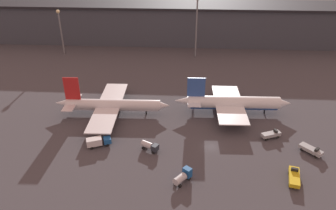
{
  "coord_description": "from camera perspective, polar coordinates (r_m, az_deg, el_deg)",
  "views": [
    {
      "loc": [
        -7.67,
        -80.02,
        57.54
      ],
      "look_at": [
        -13.58,
        14.1,
        6.0
      ],
      "focal_mm": 35.0,
      "sensor_mm": 36.0,
      "label": 1
    }
  ],
  "objects": [
    {
      "name": "ground",
      "position": [
        98.86,
        7.42,
        -7.22
      ],
      "size": [
        600.0,
        600.0,
        0.0
      ],
      "primitive_type": "plane",
      "color": "#423F44"
    },
    {
      "name": "terminal_building",
      "position": [
        188.22,
        5.99,
        14.02
      ],
      "size": [
        249.12,
        26.3,
        20.83
      ],
      "color": "#3D424C",
      "rests_on": "ground"
    },
    {
      "name": "airplane_0",
      "position": [
        114.68,
        -9.79,
        0.0
      ],
      "size": [
        39.94,
        35.36,
        13.47
      ],
      "rotation": [
        0.0,
        0.0,
        0.03
      ],
      "color": "silver",
      "rests_on": "ground"
    },
    {
      "name": "airplane_1",
      "position": [
        115.32,
        11.16,
        0.34
      ],
      "size": [
        40.2,
        28.22,
        13.15
      ],
      "rotation": [
        0.0,
        0.0,
        0.03
      ],
      "color": "white",
      "rests_on": "ground"
    },
    {
      "name": "service_vehicle_0",
      "position": [
        85.17,
        2.6,
        -12.34
      ],
      "size": [
        5.0,
        5.52,
        3.31
      ],
      "rotation": [
        0.0,
        0.0,
        0.89
      ],
      "color": "#195199",
      "rests_on": "ground"
    },
    {
      "name": "service_vehicle_1",
      "position": [
        95.93,
        -3.2,
        -7.12
      ],
      "size": [
        5.58,
        4.24,
        2.53
      ],
      "rotation": [
        0.0,
        0.0,
        -0.5
      ],
      "color": "#282D38",
      "rests_on": "ground"
    },
    {
      "name": "service_vehicle_2",
      "position": [
        106.07,
        17.53,
        -4.91
      ],
      "size": [
        6.37,
        4.17,
        2.65
      ],
      "rotation": [
        0.0,
        0.0,
        0.39
      ],
      "color": "#9EA3A8",
      "rests_on": "ground"
    },
    {
      "name": "service_vehicle_3",
      "position": [
        91.62,
        21.12,
        -11.59
      ],
      "size": [
        4.23,
        7.82,
        2.62
      ],
      "rotation": [
        0.0,
        0.0,
        1.33
      ],
      "color": "gold",
      "rests_on": "ground"
    },
    {
      "name": "service_vehicle_4",
      "position": [
        99.6,
        -12.14,
        -6.23
      ],
      "size": [
        7.53,
        4.88,
        2.82
      ],
      "rotation": [
        0.0,
        0.0,
        0.38
      ],
      "color": "#195199",
      "rests_on": "ground"
    },
    {
      "name": "service_vehicle_5",
      "position": [
        103.36,
        23.66,
        -7.15
      ],
      "size": [
        6.16,
        6.47,
        2.56
      ],
      "rotation": [
        0.0,
        0.0,
        -0.84
      ],
      "color": "#9EA3A8",
      "rests_on": "ground"
    },
    {
      "name": "lamp_post_0",
      "position": [
        174.4,
        -18.26,
        12.95
      ],
      "size": [
        1.8,
        1.8,
        22.35
      ],
      "color": "slate",
      "rests_on": "ground"
    },
    {
      "name": "lamp_post_1",
      "position": [
        161.62,
        5.02,
        14.49
      ],
      "size": [
        1.8,
        1.8,
        29.34
      ],
      "color": "slate",
      "rests_on": "ground"
    }
  ]
}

